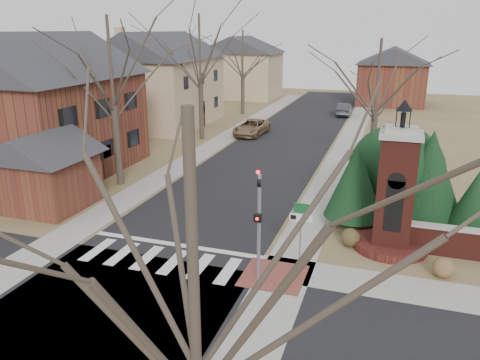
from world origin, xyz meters
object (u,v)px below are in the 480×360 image
at_px(traffic_signal_pole, 259,217).
at_px(brick_gate_monument, 394,201).
at_px(pickup_truck, 252,127).
at_px(distant_car, 344,109).
at_px(sign_post, 301,223).

distance_m(traffic_signal_pole, brick_gate_monument, 6.47).
bearing_deg(traffic_signal_pole, brick_gate_monument, 43.24).
xyz_separation_m(pickup_truck, distant_car, (6.80, 12.72, -0.01)).
bearing_deg(sign_post, traffic_signal_pole, -132.43).
bearing_deg(brick_gate_monument, traffic_signal_pole, -136.76).
height_order(brick_gate_monument, distant_car, brick_gate_monument).
distance_m(sign_post, brick_gate_monument, 4.55).
xyz_separation_m(sign_post, distant_car, (-2.19, 35.69, -1.28)).
height_order(brick_gate_monument, pickup_truck, brick_gate_monument).
distance_m(pickup_truck, distant_car, 14.42).
relative_size(brick_gate_monument, distant_car, 1.59).
distance_m(traffic_signal_pole, sign_post, 2.02).
bearing_deg(pickup_truck, sign_post, -65.64).
relative_size(traffic_signal_pole, distant_car, 1.11).
bearing_deg(pickup_truck, brick_gate_monument, -55.17).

